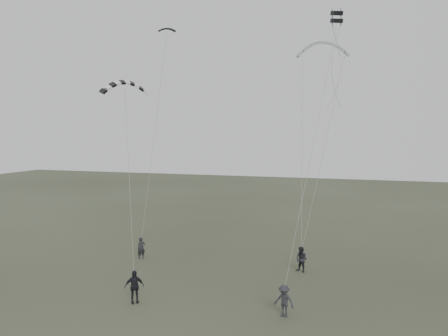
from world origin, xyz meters
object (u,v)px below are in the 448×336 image
(flyer_far, at_px, (284,301))
(kite_striped, at_px, (125,82))
(flyer_right, at_px, (301,260))
(kite_box, at_px, (337,17))
(flyer_left, at_px, (141,248))
(kite_dark_small, at_px, (167,29))
(flyer_center, at_px, (134,287))
(kite_pale_large, at_px, (324,43))

(flyer_far, xyz_separation_m, kite_striped, (-12.09, 4.88, 12.38))
(flyer_right, height_order, kite_box, kite_box)
(kite_striped, bearing_deg, kite_box, -41.09)
(flyer_right, height_order, flyer_far, flyer_right)
(kite_striped, bearing_deg, flyer_left, 54.18)
(flyer_left, bearing_deg, kite_striped, -128.05)
(flyer_left, xyz_separation_m, kite_dark_small, (0.42, 4.21, 17.51))
(flyer_center, height_order, kite_box, kite_box)
(flyer_right, bearing_deg, kite_dark_small, -173.13)
(kite_pale_large, bearing_deg, kite_striped, -156.21)
(kite_box, bearing_deg, flyer_center, -177.11)
(kite_pale_large, xyz_separation_m, kite_striped, (-12.78, -8.94, -3.65))
(flyer_far, relative_size, kite_pale_large, 0.41)
(flyer_right, height_order, flyer_center, flyer_center)
(flyer_left, relative_size, kite_striped, 0.51)
(kite_dark_small, height_order, kite_pale_large, kite_dark_small)
(flyer_center, distance_m, kite_pale_large, 23.43)
(flyer_left, relative_size, kite_pale_large, 0.40)
(flyer_left, xyz_separation_m, flyer_far, (12.31, -7.28, 0.03))
(flyer_right, distance_m, flyer_center, 11.92)
(kite_dark_small, bearing_deg, flyer_left, -113.46)
(flyer_center, height_order, flyer_far, flyer_center)
(flyer_left, relative_size, kite_box, 2.42)
(flyer_far, relative_size, kite_box, 2.49)
(kite_dark_small, xyz_separation_m, kite_striped, (-0.21, -6.61, -5.10))
(flyer_left, height_order, flyer_center, flyer_center)
(flyer_right, xyz_separation_m, kite_dark_small, (-11.82, 3.76, 17.45))
(kite_box, bearing_deg, flyer_left, 146.00)
(flyer_far, height_order, kite_box, kite_box)
(flyer_far, height_order, kite_dark_small, kite_dark_small)
(kite_pale_large, bearing_deg, flyer_right, -108.19)
(flyer_left, xyz_separation_m, kite_striped, (0.21, -2.40, 12.41))
(flyer_center, relative_size, kite_box, 2.75)
(flyer_left, bearing_deg, kite_dark_small, 41.24)
(kite_striped, bearing_deg, flyer_far, -62.81)
(flyer_center, height_order, kite_striped, kite_striped)
(kite_box, bearing_deg, kite_pale_large, 74.93)
(flyer_right, height_order, kite_striped, kite_striped)
(kite_pale_large, bearing_deg, kite_dark_small, 179.29)
(flyer_center, bearing_deg, flyer_left, 81.36)
(kite_dark_small, relative_size, kite_striped, 0.44)
(kite_striped, relative_size, kite_box, 4.76)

